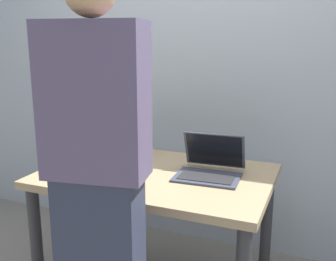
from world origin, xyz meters
The scene contains 8 objects.
desk centered at (0.00, 0.00, 0.66)m, with size 1.28×0.85×0.77m.
laptop centered at (0.29, 0.07, 0.82)m, with size 0.36×0.35×0.22m.
beer_bottle_amber centered at (-0.28, 0.33, 0.90)m, with size 0.07×0.07×0.33m.
beer_bottle_brown centered at (-0.25, 0.23, 0.87)m, with size 0.07×0.07×0.26m.
beer_bottle_green centered at (-0.32, 0.18, 0.88)m, with size 0.07×0.07×0.31m.
person_figure centered at (0.04, -0.66, 0.92)m, with size 0.43×0.31×1.81m.
coffee_mug centered at (-0.34, -0.26, 0.83)m, with size 0.11×0.07×0.10m.
back_wall centered at (0.00, 0.79, 1.30)m, with size 6.00×0.10×2.60m, color #99A3AD.
Camera 1 is at (0.86, -1.93, 1.51)m, focal length 41.91 mm.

